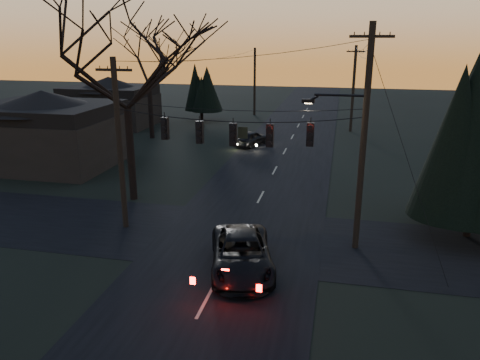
% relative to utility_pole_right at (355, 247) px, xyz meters
% --- Properties ---
extents(main_road, '(8.00, 120.00, 0.02)m').
position_rel_utility_pole_right_xyz_m(main_road, '(-5.50, 10.00, 0.01)').
color(main_road, black).
rests_on(main_road, ground).
extents(cross_road, '(60.00, 7.00, 0.02)m').
position_rel_utility_pole_right_xyz_m(cross_road, '(-5.50, 0.00, 0.01)').
color(cross_road, black).
rests_on(cross_road, ground).
extents(utility_pole_right, '(5.00, 0.30, 10.00)m').
position_rel_utility_pole_right_xyz_m(utility_pole_right, '(0.00, 0.00, 0.00)').
color(utility_pole_right, black).
rests_on(utility_pole_right, ground).
extents(utility_pole_left, '(1.80, 0.30, 8.50)m').
position_rel_utility_pole_right_xyz_m(utility_pole_left, '(-11.50, 0.00, 0.00)').
color(utility_pole_left, black).
rests_on(utility_pole_left, ground).
extents(utility_pole_far_r, '(1.80, 0.30, 8.50)m').
position_rel_utility_pole_right_xyz_m(utility_pole_far_r, '(0.00, 28.00, 0.00)').
color(utility_pole_far_r, black).
rests_on(utility_pole_far_r, ground).
extents(utility_pole_far_l, '(0.30, 0.30, 8.00)m').
position_rel_utility_pole_right_xyz_m(utility_pole_far_l, '(-11.50, 36.00, 0.00)').
color(utility_pole_far_l, black).
rests_on(utility_pole_far_l, ground).
extents(span_signal_assembly, '(11.50, 0.44, 1.67)m').
position_rel_utility_pole_right_xyz_m(span_signal_assembly, '(-5.74, 0.00, 5.18)').
color(span_signal_assembly, black).
rests_on(span_signal_assembly, ground).
extents(bare_tree_left, '(9.43, 9.43, 10.94)m').
position_rel_utility_pole_right_xyz_m(bare_tree_left, '(-12.93, 4.11, 7.65)').
color(bare_tree_left, black).
rests_on(bare_tree_left, ground).
extents(bare_tree_dist, '(7.69, 7.69, 9.83)m').
position_rel_utility_pole_right_xyz_m(bare_tree_dist, '(-18.60, 20.68, 6.87)').
color(bare_tree_dist, black).
rests_on(bare_tree_dist, ground).
extents(evergreen_dist, '(3.40, 3.40, 5.92)m').
position_rel_utility_pole_right_xyz_m(evergreen_dist, '(-16.59, 30.46, 3.55)').
color(evergreen_dist, black).
rests_on(evergreen_dist, ground).
extents(house_left_near, '(10.00, 8.00, 5.60)m').
position_rel_utility_pole_right_xyz_m(house_left_near, '(-22.50, 10.00, 2.80)').
color(house_left_near, black).
rests_on(house_left_near, ground).
extents(house_left_far, '(9.00, 7.00, 5.20)m').
position_rel_utility_pole_right_xyz_m(house_left_far, '(-25.50, 26.00, 2.60)').
color(house_left_far, black).
rests_on(house_left_far, ground).
extents(suv_near, '(3.76, 5.81, 1.49)m').
position_rel_utility_pole_right_xyz_m(suv_near, '(-4.70, -3.29, 0.74)').
color(suv_near, black).
rests_on(suv_near, ground).
extents(sedan_oncoming_a, '(2.96, 4.30, 1.36)m').
position_rel_utility_pole_right_xyz_m(sedan_oncoming_a, '(-8.70, 19.45, 0.68)').
color(sedan_oncoming_a, black).
rests_on(sedan_oncoming_a, ground).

